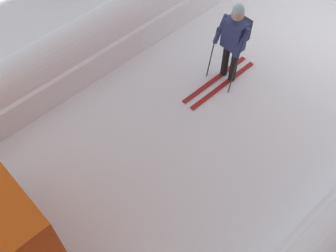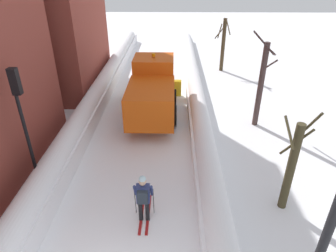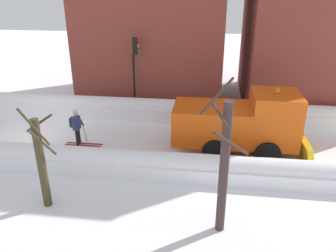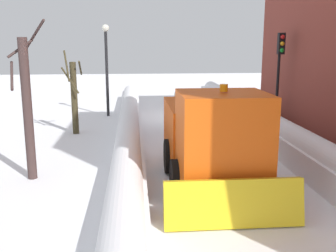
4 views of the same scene
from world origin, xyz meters
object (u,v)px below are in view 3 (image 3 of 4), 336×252
object	(u,v)px
traffic_light_pole	(135,62)
bare_tree_mid	(224,167)
skier	(77,125)
bare_tree_near	(41,161)
plow_truck	(241,123)

from	to	relation	value
traffic_light_pole	bare_tree_mid	bearing A→B (deg)	26.55
skier	bare_tree_near	size ratio (longest dim) A/B	0.48
traffic_light_pole	bare_tree_mid	size ratio (longest dim) A/B	0.94
plow_truck	bare_tree_near	xyz separation A→B (m)	(4.91, -6.90, 0.26)
bare_tree_near	bare_tree_mid	world-z (taller)	bare_tree_mid
bare_tree_mid	skier	bearing A→B (deg)	-127.92
traffic_light_pole	bare_tree_near	xyz separation A→B (m)	(8.97, -1.22, -1.41)
skier	plow_truck	bearing A→B (deg)	91.36
skier	traffic_light_pole	distance (m)	5.15
skier	traffic_light_pole	bearing A→B (deg)	155.21
traffic_light_pole	plow_truck	bearing A→B (deg)	54.39
plow_truck	skier	xyz separation A→B (m)	(0.18, -7.64, -0.48)
bare_tree_near	bare_tree_mid	size ratio (longest dim) A/B	0.79
plow_truck	bare_tree_near	distance (m)	8.47
bare_tree_mid	plow_truck	bearing A→B (deg)	169.99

